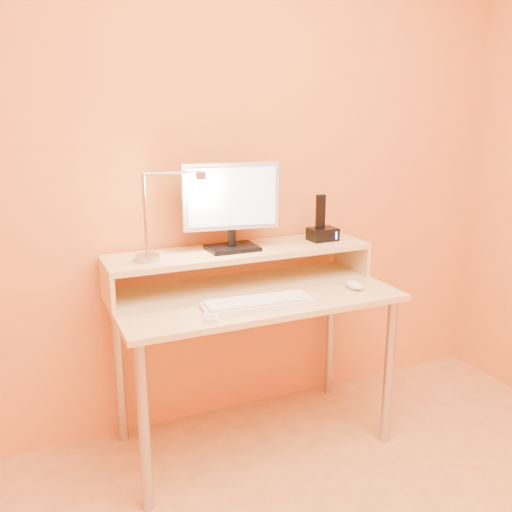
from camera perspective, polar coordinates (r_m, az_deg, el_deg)
name	(u,v)px	position (r m, az deg, el deg)	size (l,w,h in m)	color
wall_back	(226,162)	(2.53, -3.19, 9.74)	(3.00, 0.04, 2.50)	orange
desk_leg_fl	(144,428)	(2.14, -11.60, -17.19)	(0.04, 0.04, 0.69)	#ABAAB3
desk_leg_fr	(389,372)	(2.56, 13.71, -11.72)	(0.04, 0.04, 0.69)	#ABAAB3
desk_leg_bl	(120,371)	(2.58, -14.07, -11.57)	(0.04, 0.04, 0.69)	#ABAAB3
desk_leg_br	(330,332)	(2.93, 7.76, -7.89)	(0.04, 0.04, 0.69)	#ABAAB3
desk_lower	(254,295)	(2.36, -0.24, -4.15)	(1.20, 0.60, 0.03)	#EAC58C
shelf_riser_left	(107,285)	(2.32, -15.31, -2.95)	(0.02, 0.30, 0.14)	#EAC58C
shelf_riser_right	(351,255)	(2.73, 9.90, 0.07)	(0.02, 0.30, 0.14)	#EAC58C
desk_shelf	(240,252)	(2.44, -1.65, 0.45)	(1.20, 0.30, 0.03)	#EAC58C
monitor_foot	(232,248)	(2.42, -2.49, 0.86)	(0.22, 0.16, 0.02)	black
monitor_neck	(232,238)	(2.41, -2.50, 1.87)	(0.04, 0.04, 0.07)	black
monitor_panel	(231,196)	(2.39, -2.64, 6.25)	(0.43, 0.04, 0.29)	silver
monitor_back	(229,196)	(2.41, -2.85, 6.32)	(0.38, 0.01, 0.25)	black
monitor_screen	(232,197)	(2.37, -2.48, 6.19)	(0.39, 0.00, 0.25)	silver
lamp_base	(147,258)	(2.29, -11.28, -0.19)	(0.10, 0.10, 0.03)	#ABAAB3
lamp_post	(145,215)	(2.25, -11.51, 4.18)	(0.01, 0.01, 0.33)	#ABAAB3
lamp_arm	(173,173)	(2.25, -8.72, 8.57)	(0.01, 0.01, 0.24)	#ABAAB3
lamp_head	(201,175)	(2.29, -5.78, 8.39)	(0.04, 0.04, 0.03)	#ABAAB3
lamp_bulb	(201,179)	(2.29, -5.77, 7.99)	(0.03, 0.03, 0.00)	#FFEAC6
phone_dock	(323,234)	(2.62, 6.97, 2.28)	(0.13, 0.10, 0.06)	black
phone_handset	(321,212)	(2.59, 6.76, 4.63)	(0.04, 0.03, 0.16)	black
phone_led	(336,235)	(2.60, 8.40, 2.14)	(0.01, 0.00, 0.04)	blue
keyboard	(258,304)	(2.18, 0.23, -5.06)	(0.45, 0.14, 0.02)	white
mouse	(354,285)	(2.44, 10.25, -2.99)	(0.06, 0.11, 0.04)	silver
remote_control	(211,312)	(2.11, -4.71, -5.89)	(0.05, 0.19, 0.02)	white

